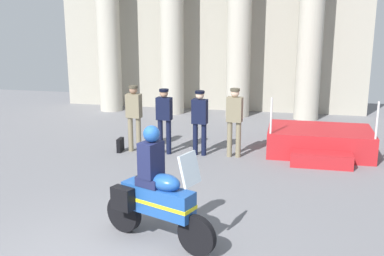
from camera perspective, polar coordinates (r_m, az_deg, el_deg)
colonnade_backdrop at (r=16.88m, az=1.94°, el=14.41°), size 11.31×1.67×6.89m
reviewing_stand at (r=12.40m, az=15.31°, el=-1.69°), size 2.61×2.19×1.56m
officer_in_row_0 at (r=12.14m, az=-7.11°, el=1.84°), size 0.40×0.26×1.74m
officer_in_row_1 at (r=11.87m, az=-3.41°, el=1.49°), size 0.40×0.26×1.69m
officer_in_row_2 at (r=11.74m, az=0.95°, el=1.27°), size 0.40×0.26×1.66m
officer_in_row_3 at (r=11.61m, az=5.21°, el=1.35°), size 0.40×0.26×1.75m
motorcycle_with_rider at (r=7.37m, az=-4.63°, el=-8.10°), size 1.98×1.02×1.90m
briefcase_on_ground at (r=12.36m, az=-8.75°, el=-2.06°), size 0.10×0.32×0.36m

